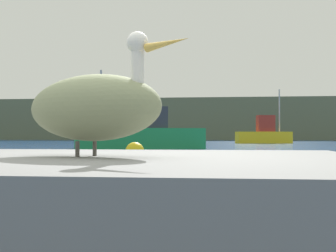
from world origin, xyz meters
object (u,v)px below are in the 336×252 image
(pelican, at_px, (93,107))
(fishing_boat_green, at_px, (139,134))
(mooring_buoy, at_px, (135,151))
(fishing_boat_yellow, at_px, (264,134))

(pelican, height_order, fishing_boat_green, fishing_boat_green)
(pelican, bearing_deg, mooring_buoy, 125.90)
(pelican, height_order, fishing_boat_yellow, fishing_boat_yellow)
(fishing_boat_green, height_order, fishing_boat_yellow, fishing_boat_yellow)
(pelican, relative_size, fishing_boat_yellow, 0.26)
(fishing_boat_yellow, xyz_separation_m, mooring_buoy, (-6.60, -29.43, -0.57))
(fishing_boat_green, xyz_separation_m, mooring_buoy, (2.06, -12.08, -0.58))
(fishing_boat_green, distance_m, mooring_buoy, 12.27)
(fishing_boat_yellow, bearing_deg, mooring_buoy, -113.61)
(mooring_buoy, bearing_deg, fishing_boat_yellow, 77.36)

